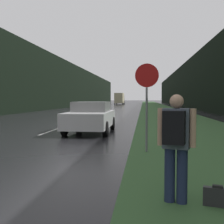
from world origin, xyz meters
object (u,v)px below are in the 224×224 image
stop_sign (147,97)px  hitchhiker_with_backpack (176,142)px  suitcase (218,197)px  delivery_truck (120,98)px  car_passing_near (91,117)px

stop_sign → hitchhiker_with_backpack: stop_sign is taller
hitchhiker_with_backpack → suitcase: bearing=9.6°
delivery_truck → stop_sign: bearing=-84.5°
delivery_truck → hitchhiker_with_backpack: bearing=-84.5°
stop_sign → suitcase: bearing=-76.6°
suitcase → delivery_truck: bearing=112.5°
stop_sign → hitchhiker_with_backpack: (0.41, -4.28, -0.72)m
hitchhiker_with_backpack → car_passing_near: bearing=125.1°
hitchhiker_with_backpack → stop_sign: bearing=112.0°
stop_sign → delivery_truck: bearing=95.5°
stop_sign → hitchhiker_with_backpack: 4.36m
suitcase → delivery_truck: (-8.03, 76.68, 1.58)m
suitcase → hitchhiker_with_backpack: bearing=-170.4°
car_passing_near → delivery_truck: 67.55m
stop_sign → delivery_truck: size_ratio=0.31×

